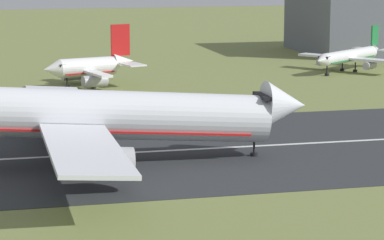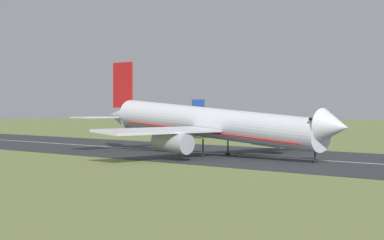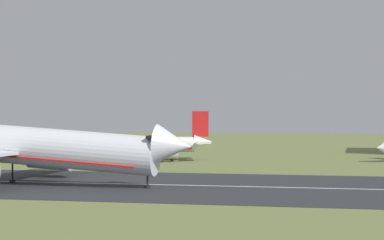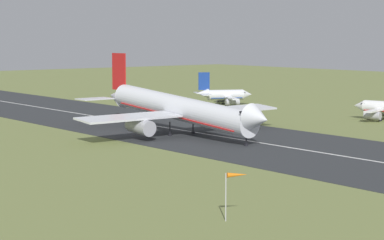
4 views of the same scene
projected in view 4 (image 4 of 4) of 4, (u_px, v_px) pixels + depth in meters
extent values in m
cube|color=#2B2D30|center=(254.00, 142.00, 150.20)|extent=(402.45, 40.46, 0.06)
cube|color=silver|center=(254.00, 142.00, 150.20)|extent=(362.20, 0.70, 0.01)
cylinder|color=silver|center=(180.00, 108.00, 160.72)|extent=(45.01, 5.65, 8.16)
cone|color=silver|center=(259.00, 118.00, 141.34)|extent=(5.06, 5.24, 5.49)
cone|color=silver|center=(117.00, 97.00, 180.60)|extent=(6.58, 4.74, 5.08)
cube|color=black|center=(250.00, 112.00, 143.24)|extent=(1.17, 4.43, 0.51)
cube|color=red|center=(180.00, 115.00, 160.88)|extent=(40.21, 5.34, 2.88)
cube|color=silver|center=(129.00, 117.00, 151.78)|extent=(6.91, 22.21, 0.84)
cylinder|color=#A8A8B2|center=(140.00, 126.00, 152.02)|extent=(6.98, 3.29, 3.66)
cube|color=silver|center=(231.00, 109.00, 168.45)|extent=(6.91, 22.21, 0.84)
cylinder|color=#A8A8B2|center=(229.00, 118.00, 166.53)|extent=(6.98, 3.29, 3.66)
cube|color=red|center=(119.00, 72.00, 179.19)|extent=(5.65, 0.34, 8.83)
cube|color=silver|center=(95.00, 99.00, 176.19)|extent=(5.02, 8.00, 0.24)
cube|color=silver|center=(141.00, 96.00, 184.20)|extent=(5.02, 8.00, 0.24)
cylinder|color=black|center=(246.00, 138.00, 144.58)|extent=(0.24, 0.24, 3.09)
cylinder|color=black|center=(246.00, 145.00, 144.73)|extent=(0.84, 0.84, 0.44)
cylinder|color=black|center=(170.00, 129.00, 158.97)|extent=(0.24, 0.24, 3.09)
cylinder|color=black|center=(170.00, 135.00, 159.12)|extent=(0.84, 0.84, 0.44)
cylinder|color=black|center=(193.00, 127.00, 162.77)|extent=(0.24, 0.24, 3.09)
cylinder|color=black|center=(193.00, 133.00, 162.92)|extent=(0.84, 0.84, 0.44)
cylinder|color=white|center=(382.00, 107.00, 188.27)|extent=(10.14, 5.53, 3.14)
cone|color=white|center=(359.00, 106.00, 191.97)|extent=(3.54, 3.76, 3.14)
cube|color=black|center=(365.00, 104.00, 190.98)|extent=(1.75, 2.86, 0.44)
cube|color=red|center=(382.00, 111.00, 188.37)|extent=(9.17, 5.13, 0.20)
cube|color=white|center=(373.00, 111.00, 184.26)|extent=(3.84, 7.64, 0.40)
cylinder|color=#A8A8B2|center=(373.00, 116.00, 185.10)|extent=(4.44, 2.94, 1.94)
cylinder|color=black|center=(369.00, 116.00, 190.70)|extent=(0.24, 0.24, 1.79)
cylinder|color=black|center=(369.00, 119.00, 190.77)|extent=(0.84, 0.84, 0.44)
cylinder|color=black|center=(380.00, 118.00, 186.87)|extent=(0.24, 0.24, 1.79)
cylinder|color=black|center=(380.00, 120.00, 186.94)|extent=(0.84, 0.84, 0.44)
cylinder|color=silver|center=(226.00, 95.00, 229.85)|extent=(7.65, 11.32, 3.18)
cone|color=silver|center=(247.00, 94.00, 231.37)|extent=(4.11, 3.96, 3.18)
cone|color=silver|center=(202.00, 93.00, 228.16)|extent=(4.24, 4.68, 2.86)
cube|color=black|center=(242.00, 92.00, 230.95)|extent=(2.91, 2.16, 0.44)
cube|color=navy|center=(226.00, 98.00, 229.94)|extent=(7.03, 10.26, 0.20)
cube|color=silver|center=(232.00, 98.00, 223.98)|extent=(9.16, 5.88, 0.40)
cylinder|color=#A8A8B2|center=(232.00, 102.00, 224.92)|extent=(3.57, 4.58, 1.97)
cube|color=silver|center=(221.00, 95.00, 235.93)|extent=(9.16, 5.88, 0.40)
cylinder|color=#A8A8B2|center=(223.00, 99.00, 235.45)|extent=(3.57, 4.58, 1.97)
cube|color=navy|center=(204.00, 81.00, 227.87)|extent=(1.75, 3.24, 5.41)
cube|color=silver|center=(206.00, 95.00, 224.31)|extent=(5.70, 4.84, 0.24)
cube|color=silver|center=(200.00, 93.00, 232.11)|extent=(5.70, 4.84, 0.24)
cylinder|color=black|center=(239.00, 102.00, 231.06)|extent=(0.24, 0.24, 1.59)
cylinder|color=black|center=(239.00, 104.00, 231.12)|extent=(0.84, 0.84, 0.44)
cylinder|color=black|center=(226.00, 103.00, 228.20)|extent=(0.24, 0.24, 1.59)
cylinder|color=black|center=(226.00, 105.00, 228.27)|extent=(0.84, 0.84, 0.44)
cylinder|color=black|center=(223.00, 102.00, 231.90)|extent=(0.24, 0.24, 1.59)
cylinder|color=black|center=(223.00, 104.00, 231.97)|extent=(0.84, 0.84, 0.44)
cylinder|color=#B7B7BC|center=(226.00, 197.00, 85.69)|extent=(0.14, 0.14, 5.63)
cone|color=orange|center=(237.00, 175.00, 85.66)|extent=(1.64, 2.39, 0.60)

